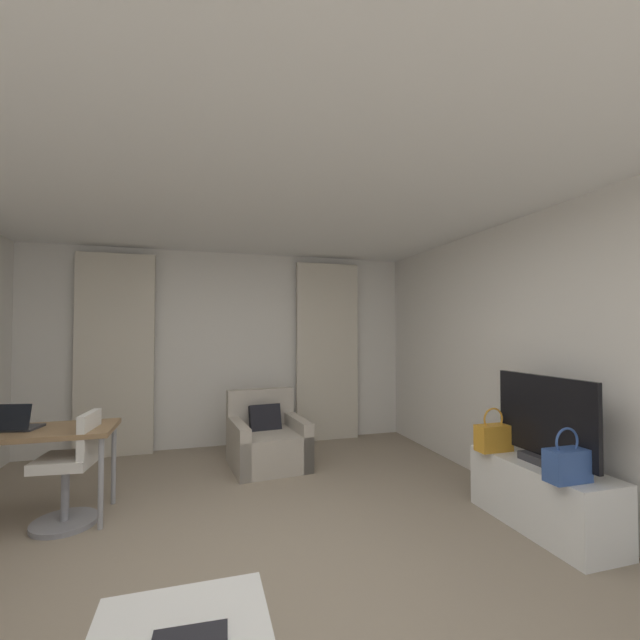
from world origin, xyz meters
TOP-DOWN VIEW (x-y plane):
  - ground_plane at (0.00, 0.00)m, footprint 12.00×12.00m
  - wall_window at (0.00, 3.03)m, footprint 5.12×0.06m
  - wall_right at (2.53, 0.00)m, footprint 0.06×6.12m
  - ceiling at (0.00, 0.00)m, footprint 5.12×6.12m
  - curtain_left_panel at (-1.38, 2.90)m, footprint 0.90×0.06m
  - curtain_right_panel at (1.38, 2.90)m, footprint 0.90×0.06m
  - armchair at (0.38, 2.04)m, footprint 0.89×0.92m
  - desk at (-1.78, 1.16)m, footprint 1.47×0.58m
  - desk_chair at (-1.34, 1.07)m, footprint 0.48×0.48m
  - laptop at (-1.78, 1.18)m, footprint 0.36×0.30m
  - tv_console at (2.20, -0.04)m, footprint 0.46×1.13m
  - tv_flatscreen at (2.20, -0.08)m, footprint 0.20×0.92m
  - handbag_primary at (2.06, 0.32)m, footprint 0.30×0.14m
  - handbag_secondary at (2.05, -0.41)m, footprint 0.30×0.14m

SIDE VIEW (x-z plane):
  - ground_plane at x=0.00m, z-range 0.00..0.00m
  - tv_console at x=2.20m, z-range 0.00..0.51m
  - armchair at x=0.38m, z-range -0.15..0.69m
  - desk_chair at x=-1.34m, z-range -0.05..0.83m
  - handbag_primary at x=2.06m, z-range 0.44..0.81m
  - handbag_secondary at x=2.05m, z-range 0.44..0.81m
  - desk at x=-1.78m, z-range 0.31..1.06m
  - laptop at x=-1.78m, z-range 0.68..0.90m
  - tv_flatscreen at x=2.20m, z-range 0.48..1.16m
  - curtain_left_panel at x=-1.38m, z-range 0.00..2.50m
  - curtain_right_panel at x=1.38m, z-range 0.00..2.50m
  - wall_window at x=0.00m, z-range 0.00..2.60m
  - wall_right at x=2.53m, z-range 0.00..2.60m
  - ceiling at x=0.00m, z-range 2.60..2.66m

